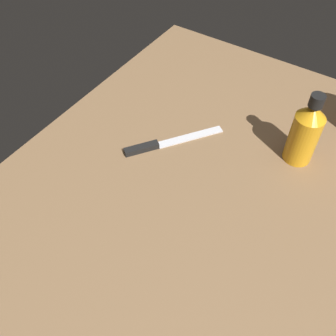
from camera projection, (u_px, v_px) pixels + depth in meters
The scene contains 3 objects.
ground_plane at pixel (193, 203), 70.65cm from camera, with size 97.30×70.77×3.89cm, color brown.
honey_bottle at pixel (305, 132), 70.37cm from camera, with size 5.43×5.43×15.21cm.
butter_knife at pixel (166, 142), 77.48cm from camera, with size 17.94×13.76×1.20cm.
Camera 1 is at (-36.96, -18.73, 55.84)cm, focal length 41.18 mm.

